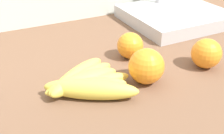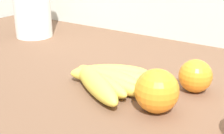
{
  "view_description": "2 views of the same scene",
  "coord_description": "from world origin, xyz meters",
  "px_view_note": "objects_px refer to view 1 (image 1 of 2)",
  "views": [
    {
      "loc": [
        -0.29,
        -0.53,
        1.24
      ],
      "look_at": [
        -0.05,
        -0.05,
        0.94
      ],
      "focal_mm": 44.55,
      "sensor_mm": 36.0,
      "label": 1
    },
    {
      "loc": [
        0.24,
        -0.55,
        1.18
      ],
      "look_at": [
        -0.07,
        -0.09,
        0.96
      ],
      "focal_mm": 49.19,
      "sensor_mm": 36.0,
      "label": 2
    }
  ],
  "objects_px": {
    "banana_bunch": "(85,83)",
    "sink_basin": "(175,15)",
    "orange_back_left": "(130,46)",
    "orange_back_right": "(206,53)",
    "orange_front": "(146,66)"
  },
  "relations": [
    {
      "from": "orange_back_right",
      "to": "sink_basin",
      "type": "xyz_separation_m",
      "value": [
        0.13,
        0.3,
        -0.01
      ]
    },
    {
      "from": "banana_bunch",
      "to": "sink_basin",
      "type": "height_order",
      "value": "sink_basin"
    },
    {
      "from": "banana_bunch",
      "to": "orange_front",
      "type": "xyz_separation_m",
      "value": [
        0.14,
        -0.03,
        0.02
      ]
    },
    {
      "from": "banana_bunch",
      "to": "sink_basin",
      "type": "relative_size",
      "value": 0.61
    },
    {
      "from": "orange_back_left",
      "to": "orange_back_right",
      "type": "xyz_separation_m",
      "value": [
        0.14,
        -0.13,
        0.0
      ]
    },
    {
      "from": "sink_basin",
      "to": "orange_front",
      "type": "bearing_deg",
      "value": -136.47
    },
    {
      "from": "banana_bunch",
      "to": "orange_back_left",
      "type": "xyz_separation_m",
      "value": [
        0.17,
        0.09,
        0.01
      ]
    },
    {
      "from": "orange_back_right",
      "to": "sink_basin",
      "type": "distance_m",
      "value": 0.33
    },
    {
      "from": "orange_back_left",
      "to": "sink_basin",
      "type": "distance_m",
      "value": 0.32
    },
    {
      "from": "orange_back_left",
      "to": "banana_bunch",
      "type": "bearing_deg",
      "value": -150.69
    },
    {
      "from": "banana_bunch",
      "to": "orange_front",
      "type": "relative_size",
      "value": 2.44
    },
    {
      "from": "orange_front",
      "to": "sink_basin",
      "type": "height_order",
      "value": "sink_basin"
    },
    {
      "from": "orange_back_left",
      "to": "sink_basin",
      "type": "height_order",
      "value": "sink_basin"
    },
    {
      "from": "banana_bunch",
      "to": "sink_basin",
      "type": "bearing_deg",
      "value": 30.55
    },
    {
      "from": "orange_front",
      "to": "orange_back_right",
      "type": "bearing_deg",
      "value": -2.22
    }
  ]
}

